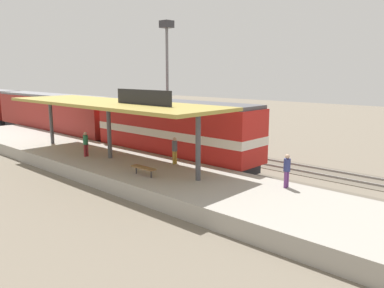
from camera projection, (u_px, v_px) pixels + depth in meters
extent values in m
plane|color=#706656|center=(179.00, 156.00, 30.53)|extent=(120.00, 120.00, 0.00)
cube|color=#5F5649|center=(160.00, 159.00, 29.08)|extent=(3.20, 110.00, 0.04)
cube|color=gray|center=(153.00, 160.00, 28.55)|extent=(0.10, 110.00, 0.16)
cube|color=gray|center=(167.00, 157.00, 29.59)|extent=(0.10, 110.00, 0.16)
cube|color=#5F5649|center=(200.00, 151.00, 32.41)|extent=(3.20, 110.00, 0.04)
cube|color=gray|center=(194.00, 151.00, 31.88)|extent=(0.10, 110.00, 0.16)
cube|color=gray|center=(205.00, 149.00, 32.92)|extent=(0.10, 110.00, 0.16)
cube|color=#9E998E|center=(111.00, 164.00, 25.68)|extent=(6.00, 44.00, 0.90)
cylinder|color=#47474C|center=(198.00, 147.00, 19.93)|extent=(0.28, 0.28, 3.60)
cylinder|color=#47474C|center=(109.00, 132.00, 25.27)|extent=(0.28, 0.28, 3.60)
cylinder|color=#47474C|center=(51.00, 122.00, 30.60)|extent=(0.28, 0.28, 3.60)
cube|color=#A38E3D|center=(108.00, 103.00, 24.92)|extent=(5.20, 18.00, 0.20)
cube|color=black|center=(143.00, 97.00, 22.42)|extent=(0.12, 4.80, 0.90)
cylinder|color=#333338|center=(151.00, 174.00, 20.68)|extent=(0.07, 0.07, 0.42)
cylinder|color=#333338|center=(136.00, 170.00, 21.55)|extent=(0.07, 0.07, 0.42)
cube|color=brown|center=(143.00, 168.00, 21.07)|extent=(0.44, 1.70, 0.08)
cube|color=#28282D|center=(173.00, 156.00, 28.07)|extent=(2.60, 13.60, 0.70)
cube|color=red|center=(173.00, 128.00, 27.68)|extent=(2.90, 14.40, 3.50)
cube|color=#4C4C51|center=(172.00, 102.00, 27.34)|extent=(2.78, 14.11, 0.24)
cube|color=silver|center=(173.00, 131.00, 27.73)|extent=(2.93, 14.43, 0.56)
cube|color=#28282D|center=(54.00, 131.00, 40.07)|extent=(2.60, 19.20, 0.70)
cube|color=maroon|center=(53.00, 112.00, 39.70)|extent=(2.90, 20.00, 3.30)
cube|color=slate|center=(52.00, 95.00, 39.38)|extent=(2.78, 19.60, 0.24)
cylinder|color=slate|center=(167.00, 84.00, 38.59)|extent=(0.28, 0.28, 11.00)
cube|color=#333338|center=(167.00, 24.00, 37.51)|extent=(1.10, 1.10, 0.70)
cylinder|color=maroon|center=(85.00, 151.00, 25.91)|extent=(0.16, 0.16, 0.84)
cylinder|color=maroon|center=(87.00, 150.00, 26.04)|extent=(0.16, 0.16, 0.84)
cylinder|color=#23603D|center=(85.00, 140.00, 25.83)|extent=(0.34, 0.34, 0.64)
sphere|color=tan|center=(85.00, 134.00, 25.75)|extent=(0.23, 0.23, 0.23)
cylinder|color=#663375|center=(285.00, 180.00, 18.83)|extent=(0.16, 0.16, 0.84)
cylinder|color=#663375|center=(287.00, 179.00, 18.96)|extent=(0.16, 0.16, 0.84)
cylinder|color=navy|center=(287.00, 165.00, 18.76)|extent=(0.34, 0.34, 0.64)
sphere|color=tan|center=(287.00, 157.00, 18.68)|extent=(0.23, 0.23, 0.23)
cylinder|color=olive|center=(174.00, 158.00, 23.75)|extent=(0.16, 0.16, 0.84)
cylinder|color=olive|center=(176.00, 157.00, 23.88)|extent=(0.16, 0.16, 0.84)
cylinder|color=#4C4C51|center=(175.00, 146.00, 23.68)|extent=(0.34, 0.34, 0.64)
sphere|color=tan|center=(175.00, 139.00, 23.60)|extent=(0.23, 0.23, 0.23)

